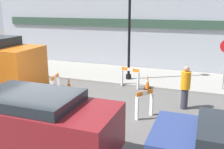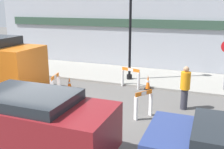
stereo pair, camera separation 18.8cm
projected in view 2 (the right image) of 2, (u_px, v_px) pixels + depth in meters
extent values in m
plane|color=#565451|center=(46.00, 117.00, 9.40)|extent=(60.00, 60.00, 0.00)
cube|color=gray|center=(110.00, 73.00, 15.15)|extent=(18.00, 3.76, 0.10)
cube|color=#A3A8B2|center=(122.00, 24.00, 16.22)|extent=(18.00, 0.12, 5.50)
cube|color=#2D4738|center=(121.00, 23.00, 16.11)|extent=(16.20, 0.10, 0.50)
cylinder|color=black|center=(129.00, 77.00, 13.77)|extent=(0.29, 0.29, 0.24)
cylinder|color=black|center=(130.00, 23.00, 13.05)|extent=(0.13, 0.13, 5.84)
cube|color=white|center=(139.00, 81.00, 12.33)|extent=(0.09, 0.14, 0.82)
cube|color=white|center=(123.00, 78.00, 12.85)|extent=(0.09, 0.14, 0.82)
cube|color=orange|center=(131.00, 70.00, 12.47)|extent=(0.94, 0.28, 0.15)
cube|color=white|center=(131.00, 70.00, 12.47)|extent=(0.29, 0.11, 0.14)
cube|color=white|center=(59.00, 87.00, 11.20)|extent=(0.14, 0.08, 0.97)
cube|color=white|center=(52.00, 92.00, 10.51)|extent=(0.14, 0.08, 0.97)
cube|color=orange|center=(55.00, 77.00, 10.71)|extent=(0.17, 0.77, 0.15)
cube|color=white|center=(55.00, 77.00, 10.71)|extent=(0.07, 0.24, 0.13)
cube|color=white|center=(136.00, 109.00, 9.04)|extent=(0.14, 0.12, 0.84)
cube|color=white|center=(151.00, 104.00, 9.42)|extent=(0.14, 0.12, 0.84)
cube|color=orange|center=(144.00, 93.00, 9.10)|extent=(0.44, 0.64, 0.15)
cube|color=white|center=(144.00, 93.00, 9.10)|extent=(0.15, 0.20, 0.14)
cube|color=black|center=(88.00, 124.00, 8.78)|extent=(0.30, 0.30, 0.04)
cone|color=orange|center=(88.00, 115.00, 8.69)|extent=(0.23, 0.22, 0.63)
cylinder|color=white|center=(88.00, 114.00, 8.68)|extent=(0.13, 0.13, 0.09)
cube|color=black|center=(148.00, 89.00, 12.45)|extent=(0.30, 0.30, 0.04)
cone|color=orange|center=(148.00, 82.00, 12.36)|extent=(0.22, 0.22, 0.65)
cylinder|color=white|center=(148.00, 81.00, 12.35)|extent=(0.13, 0.13, 0.09)
cube|color=black|center=(61.00, 105.00, 10.40)|extent=(0.30, 0.30, 0.04)
cone|color=orange|center=(61.00, 98.00, 10.32)|extent=(0.22, 0.23, 0.58)
cylinder|color=white|center=(61.00, 97.00, 10.31)|extent=(0.13, 0.13, 0.08)
cube|color=black|center=(70.00, 111.00, 9.83)|extent=(0.30, 0.30, 0.04)
cone|color=orange|center=(70.00, 102.00, 9.74)|extent=(0.23, 0.23, 0.67)
cylinder|color=white|center=(70.00, 101.00, 9.73)|extent=(0.13, 0.13, 0.09)
cube|color=black|center=(70.00, 89.00, 12.38)|extent=(0.30, 0.30, 0.04)
cone|color=orange|center=(69.00, 83.00, 12.30)|extent=(0.23, 0.22, 0.57)
cylinder|color=white|center=(69.00, 82.00, 12.29)|extent=(0.13, 0.13, 0.08)
cube|color=black|center=(43.00, 109.00, 10.01)|extent=(0.30, 0.30, 0.04)
cone|color=orange|center=(43.00, 100.00, 9.92)|extent=(0.23, 0.23, 0.68)
cylinder|color=white|center=(42.00, 100.00, 9.91)|extent=(0.13, 0.13, 0.10)
cylinder|color=#33333D|center=(184.00, 99.00, 10.00)|extent=(0.28, 0.28, 0.81)
cylinder|color=orange|center=(185.00, 81.00, 9.80)|extent=(0.38, 0.38, 0.67)
sphere|color=tan|center=(186.00, 69.00, 9.69)|extent=(0.22, 0.22, 0.21)
cylinder|color=#33333D|center=(4.00, 61.00, 16.31)|extent=(0.31, 0.31, 0.81)
cylinder|color=#4C4C51|center=(2.00, 49.00, 16.12)|extent=(0.43, 0.43, 0.67)
sphere|color=#8E6647|center=(2.00, 42.00, 16.00)|extent=(0.25, 0.25, 0.22)
cube|color=maroon|center=(29.00, 123.00, 6.87)|extent=(4.58, 1.82, 1.17)
cube|color=#1E2328|center=(27.00, 102.00, 6.72)|extent=(2.52, 1.68, 0.53)
cylinder|color=black|center=(93.00, 137.00, 7.35)|extent=(0.60, 0.18, 0.60)
cylinder|color=black|center=(12.00, 121.00, 8.33)|extent=(0.60, 0.18, 0.60)
cylinder|color=black|center=(31.00, 81.00, 12.67)|extent=(0.60, 0.18, 0.60)
cylinder|color=black|center=(0.00, 95.00, 10.81)|extent=(0.60, 0.18, 0.60)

